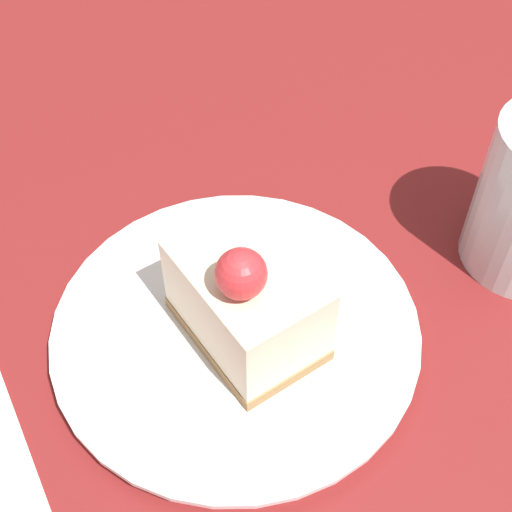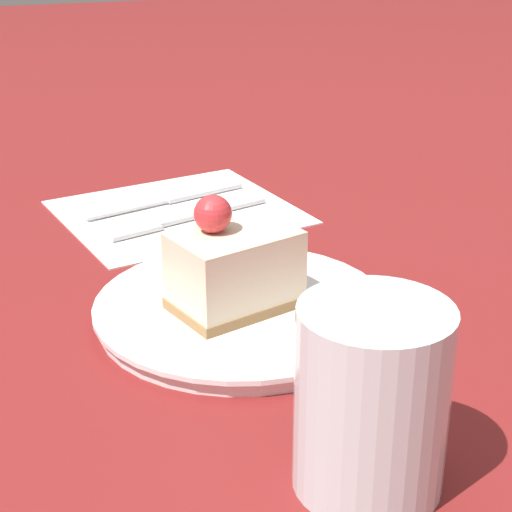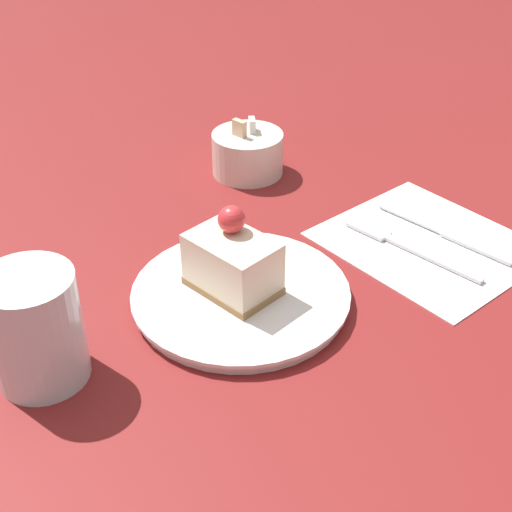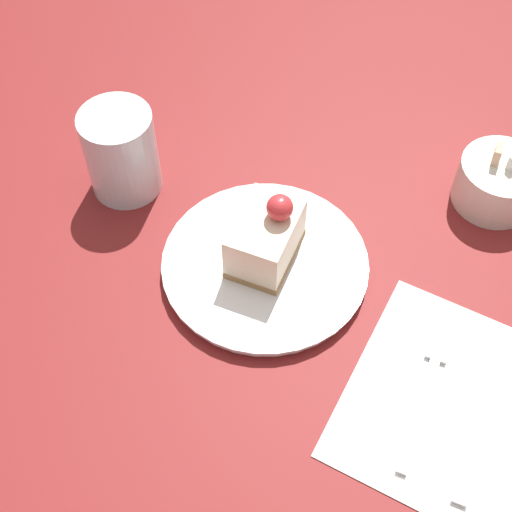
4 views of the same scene
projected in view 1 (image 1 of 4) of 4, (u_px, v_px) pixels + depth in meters
The scene contains 3 objects.
ground_plane at pixel (273, 287), 0.47m from camera, with size 4.00×4.00×0.00m, color maroon.
plate at pixel (236, 331), 0.44m from camera, with size 0.23×0.23×0.01m.
cake_slice at pixel (246, 300), 0.41m from camera, with size 0.09×0.10×0.09m.
Camera 1 is at (0.10, 0.28, 0.37)m, focal length 50.00 mm.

